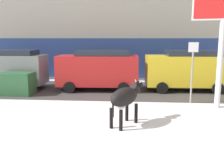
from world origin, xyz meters
TOP-DOWN VIEW (x-y plane):
  - ground_plane at (0.00, 0.00)m, footprint 120.00×120.00m
  - road_strip at (0.00, 7.51)m, footprint 60.00×5.60m
  - cow_black at (1.19, 1.42)m, footprint 1.34×1.84m
  - billboard at (5.15, 4.01)m, footprint 2.52×0.65m
  - car_grey_van at (-6.06, 7.40)m, footprint 4.66×2.23m
  - car_red_van at (-0.54, 7.42)m, footprint 4.66×2.23m
  - car_yellow_van at (4.56, 7.67)m, footprint 4.66×2.23m
  - pedestrian_near_billboard at (-3.24, 10.89)m, footprint 0.36×0.24m
  - dumpster at (-4.72, 5.84)m, footprint 1.73×1.15m
  - street_sign at (4.16, 4.70)m, footprint 0.44×0.08m

SIDE VIEW (x-z plane):
  - ground_plane at x=0.00m, z-range 0.00..0.00m
  - road_strip at x=0.00m, z-range 0.00..0.01m
  - dumpster at x=-4.72m, z-range 0.00..1.20m
  - pedestrian_near_billboard at x=-3.24m, z-range 0.01..1.74m
  - cow_black at x=1.19m, z-range 0.22..1.76m
  - car_grey_van at x=-6.06m, z-range 0.08..2.40m
  - car_red_van at x=-0.54m, z-range 0.08..2.40m
  - car_yellow_van at x=4.56m, z-range 0.08..2.40m
  - street_sign at x=4.16m, z-range 0.26..3.08m
  - billboard at x=5.15m, z-range 1.53..7.09m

